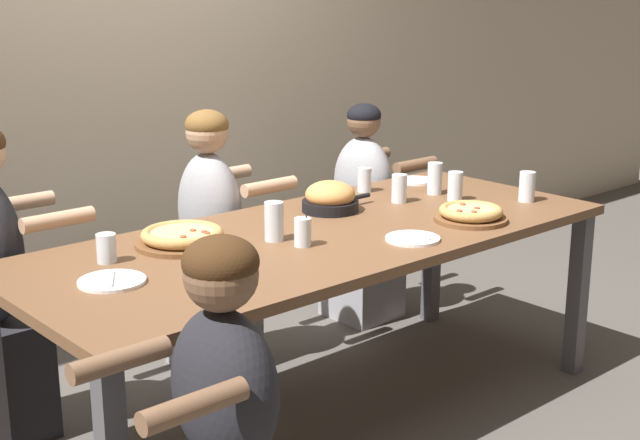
{
  "coord_description": "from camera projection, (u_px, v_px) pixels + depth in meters",
  "views": [
    {
      "loc": [
        -2.2,
        -2.49,
        1.73
      ],
      "look_at": [
        0.0,
        0.0,
        0.84
      ],
      "focal_mm": 50.0,
      "sensor_mm": 36.0,
      "label": 1
    }
  ],
  "objects": [
    {
      "name": "skillet_bowl",
      "position": [
        330.0,
        198.0,
        3.76
      ],
      "size": [
        0.35,
        0.24,
        0.13
      ],
      "color": "black",
      "rests_on": "dining_table"
    },
    {
      "name": "drinking_glass_e",
      "position": [
        435.0,
        180.0,
        4.05
      ],
      "size": [
        0.07,
        0.07,
        0.15
      ],
      "color": "silver",
      "rests_on": "dining_table"
    },
    {
      "name": "diner_far_right",
      "position": [
        363.0,
        223.0,
        4.63
      ],
      "size": [
        0.51,
        0.4,
        1.13
      ],
      "rotation": [
        0.0,
        0.0,
        -1.57
      ],
      "color": "#99999E",
      "rests_on": "ground"
    },
    {
      "name": "drinking_glass_f",
      "position": [
        364.0,
        181.0,
        4.1
      ],
      "size": [
        0.06,
        0.06,
        0.11
      ],
      "color": "silver",
      "rests_on": "dining_table"
    },
    {
      "name": "drinking_glass_c",
      "position": [
        399.0,
        190.0,
        3.9
      ],
      "size": [
        0.07,
        0.07,
        0.12
      ],
      "color": "silver",
      "rests_on": "dining_table"
    },
    {
      "name": "empty_plate_c",
      "position": [
        416.0,
        181.0,
        4.31
      ],
      "size": [
        0.18,
        0.18,
        0.02
      ],
      "color": "white",
      "rests_on": "dining_table"
    },
    {
      "name": "empty_plate_a",
      "position": [
        220.0,
        277.0,
        2.91
      ],
      "size": [
        0.21,
        0.21,
        0.02
      ],
      "color": "white",
      "rests_on": "dining_table"
    },
    {
      "name": "empty_plate_d",
      "position": [
        413.0,
        239.0,
        3.35
      ],
      "size": [
        0.21,
        0.21,
        0.02
      ],
      "color": "white",
      "rests_on": "dining_table"
    },
    {
      "name": "empty_plate_b",
      "position": [
        112.0,
        281.0,
        2.87
      ],
      "size": [
        0.22,
        0.22,
        0.02
      ],
      "color": "white",
      "rests_on": "dining_table"
    },
    {
      "name": "cocktail_glass_blue",
      "position": [
        303.0,
        234.0,
        3.26
      ],
      "size": [
        0.06,
        0.06,
        0.13
      ],
      "color": "silver",
      "rests_on": "dining_table"
    },
    {
      "name": "diner_far_center",
      "position": [
        212.0,
        252.0,
        4.02
      ],
      "size": [
        0.51,
        0.4,
        1.19
      ],
      "rotation": [
        0.0,
        0.0,
        -1.57
      ],
      "color": "#99999E",
      "rests_on": "ground"
    },
    {
      "name": "pizza_board_second",
      "position": [
        471.0,
        214.0,
        3.6
      ],
      "size": [
        0.3,
        0.3,
        0.06
      ],
      "color": "brown",
      "rests_on": "dining_table"
    },
    {
      "name": "restaurant_back_panel",
      "position": [
        123.0,
        9.0,
        4.27
      ],
      "size": [
        10.0,
        0.06,
        3.2
      ],
      "primitive_type": "cube",
      "color": "beige",
      "rests_on": "ground"
    },
    {
      "name": "drinking_glass_d",
      "position": [
        107.0,
        250.0,
        3.08
      ],
      "size": [
        0.07,
        0.07,
        0.1
      ],
      "color": "silver",
      "rests_on": "dining_table"
    },
    {
      "name": "drinking_glass_a",
      "position": [
        455.0,
        188.0,
        3.93
      ],
      "size": [
        0.07,
        0.07,
        0.13
      ],
      "color": "silver",
      "rests_on": "dining_table"
    },
    {
      "name": "drinking_glass_b",
      "position": [
        274.0,
        224.0,
        3.33
      ],
      "size": [
        0.07,
        0.07,
        0.15
      ],
      "color": "silver",
      "rests_on": "dining_table"
    },
    {
      "name": "ground_plane",
      "position": [
        320.0,
        417.0,
        3.66
      ],
      "size": [
        18.0,
        18.0,
        0.0
      ],
      "primitive_type": "plane",
      "color": "#514C47",
      "rests_on": "ground"
    },
    {
      "name": "drinking_glass_g",
      "position": [
        527.0,
        189.0,
        3.92
      ],
      "size": [
        0.07,
        0.07,
        0.13
      ],
      "color": "silver",
      "rests_on": "dining_table"
    },
    {
      "name": "pizza_board_main",
      "position": [
        182.0,
        237.0,
        3.27
      ],
      "size": [
        0.35,
        0.35,
        0.06
      ],
      "color": "brown",
      "rests_on": "dining_table"
    },
    {
      "name": "dining_table",
      "position": [
        320.0,
        250.0,
        3.47
      ],
      "size": [
        2.44,
        0.99,
        0.79
      ],
      "color": "brown",
      "rests_on": "ground"
    }
  ]
}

